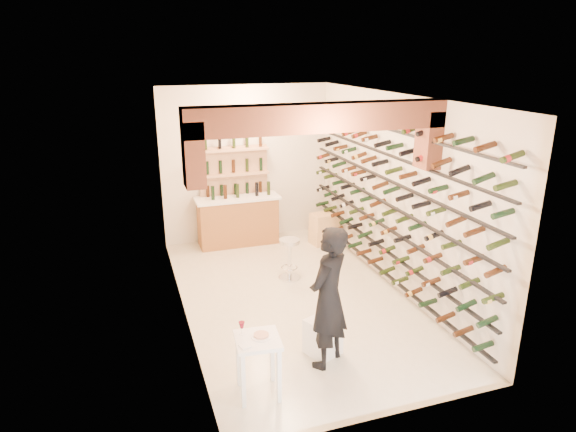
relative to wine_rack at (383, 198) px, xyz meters
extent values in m
plane|color=beige|center=(-1.53, 0.00, -1.55)|extent=(6.00, 6.00, 0.00)
cube|color=beige|center=(-1.53, 3.00, 0.05)|extent=(3.50, 0.02, 3.20)
cube|color=beige|center=(-1.53, -3.00, 0.05)|extent=(3.50, 0.02, 3.20)
cube|color=beige|center=(-3.28, 0.00, 0.05)|extent=(0.02, 6.00, 3.20)
cube|color=beige|center=(0.22, 0.00, 0.05)|extent=(0.02, 6.00, 3.20)
cube|color=brown|center=(-1.53, 0.00, 1.65)|extent=(3.50, 6.00, 0.02)
cube|color=#9A5035|center=(-1.53, -1.00, 1.47)|extent=(3.50, 0.35, 0.36)
cube|color=#9A5035|center=(-3.16, -1.00, 1.10)|extent=(0.24, 0.35, 0.80)
cube|color=#9A5035|center=(0.10, -1.00, 1.10)|extent=(0.24, 0.35, 0.80)
cube|color=black|center=(0.06, 0.00, -1.30)|extent=(0.06, 5.70, 0.03)
cube|color=black|center=(0.06, 0.00, -0.90)|extent=(0.06, 5.70, 0.03)
cube|color=black|center=(0.06, 0.00, -0.50)|extent=(0.06, 5.70, 0.03)
cube|color=black|center=(0.06, 0.00, -0.10)|extent=(0.06, 5.70, 0.03)
cube|color=black|center=(0.06, 0.00, 0.30)|extent=(0.06, 5.70, 0.03)
cube|color=black|center=(0.06, 0.00, 0.70)|extent=(0.06, 5.70, 0.03)
cube|color=black|center=(0.06, 0.00, 1.10)|extent=(0.06, 5.70, 0.03)
cube|color=#9B6030|center=(-1.83, 2.65, -1.07)|extent=(1.60, 0.55, 0.96)
cube|color=white|center=(-1.83, 2.65, -0.56)|extent=(1.70, 0.62, 0.05)
cube|color=tan|center=(-1.83, 2.92, -0.55)|extent=(1.40, 0.10, 2.00)
cube|color=tan|center=(-1.83, 2.82, -1.10)|extent=(1.40, 0.28, 0.04)
cube|color=tan|center=(-1.83, 2.82, -0.60)|extent=(1.40, 0.28, 0.04)
cube|color=tan|center=(-1.83, 2.82, -0.10)|extent=(1.40, 0.28, 0.04)
cube|color=tan|center=(-1.83, 2.82, 0.40)|extent=(1.40, 0.28, 0.04)
cube|color=brown|center=(-1.83, 2.97, 0.90)|extent=(0.70, 0.04, 0.55)
cube|color=#99998C|center=(-1.83, 2.94, 0.90)|extent=(0.60, 0.01, 0.45)
cube|color=white|center=(-2.72, -2.17, -0.84)|extent=(0.55, 0.55, 0.05)
cube|color=white|center=(-2.94, -2.35, -1.21)|extent=(0.05, 0.05, 0.68)
cube|color=white|center=(-2.54, -2.39, -1.21)|extent=(0.05, 0.05, 0.68)
cube|color=white|center=(-2.90, -1.94, -1.21)|extent=(0.05, 0.05, 0.68)
cube|color=white|center=(-2.50, -1.99, -1.21)|extent=(0.05, 0.05, 0.68)
cylinder|color=white|center=(-2.67, -2.15, -0.81)|extent=(0.23, 0.23, 0.01)
cylinder|color=#BF7266|center=(-2.67, -2.15, -0.79)|extent=(0.17, 0.17, 0.02)
cube|color=white|center=(-2.89, -2.28, -0.81)|extent=(0.14, 0.14, 0.01)
cylinder|color=white|center=(-2.87, -2.02, -0.81)|extent=(0.07, 0.07, 0.00)
cylinder|color=white|center=(-2.87, -2.02, -0.77)|extent=(0.01, 0.01, 0.09)
cone|color=#590719|center=(-2.87, -2.02, -0.70)|extent=(0.07, 0.07, 0.08)
cube|color=white|center=(-1.69, -1.63, -1.31)|extent=(0.51, 0.51, 0.48)
imported|color=black|center=(-1.73, -1.85, -0.62)|extent=(0.81, 0.77, 1.85)
cylinder|color=silver|center=(-1.37, 0.70, -1.53)|extent=(0.38, 0.38, 0.03)
cylinder|color=silver|center=(-1.37, 0.70, -1.20)|extent=(0.08, 0.08, 0.66)
cylinder|color=silver|center=(-1.37, 0.70, -0.85)|extent=(0.36, 0.36, 0.07)
torus|color=silver|center=(-1.37, 0.70, -1.34)|extent=(0.29, 0.29, 0.02)
cube|color=tan|center=(-0.13, 2.11, -1.38)|extent=(0.60, 0.45, 0.33)
cube|color=tan|center=(-0.13, 2.11, -1.06)|extent=(0.59, 0.45, 0.31)
camera|label=1|loc=(-3.98, -7.01, 2.27)|focal=31.52mm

